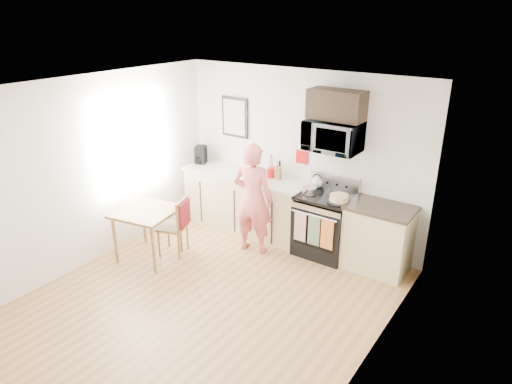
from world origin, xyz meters
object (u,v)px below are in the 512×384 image
Objects in this scene: microwave at (333,136)px; cake at (339,199)px; chair at (180,219)px; range at (324,226)px; person at (253,199)px; dining_table at (146,216)px.

microwave is 0.86m from cake.
cake is at bearing 10.03° from chair.
range is 3.70× the size of cake.
person reaches higher than dining_table.
dining_table is at bearing 29.81° from person.
range is at bearing 16.54° from chair.
range reaches higher than dining_table.
range is 1.53× the size of microwave.
microwave is at bearing 90.06° from range.
cake reaches higher than chair.
chair is at bearing -150.82° from cake.
person is at bearing 21.89° from chair.
microwave is 0.46× the size of person.
microwave is 0.87× the size of chair.
cake is (1.16, 0.40, 0.14)m from person.
range is 0.70× the size of person.
dining_table is at bearing -142.68° from range.
range is 1.33× the size of chair.
chair is 2.28m from cake.
cake is at bearing 31.81° from dining_table.
microwave is at bearing 18.80° from chair.
dining_table is 0.92× the size of chair.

